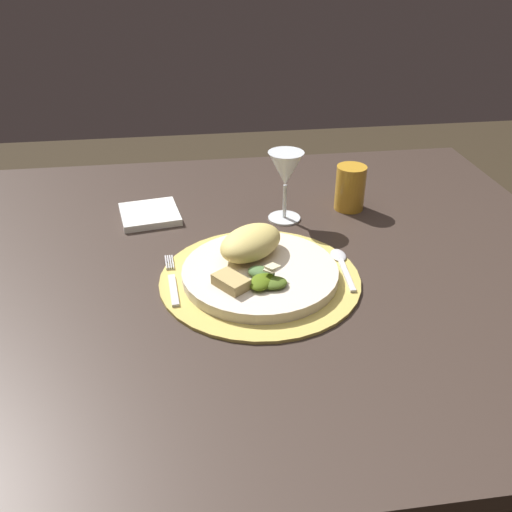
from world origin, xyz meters
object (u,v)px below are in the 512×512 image
fork (172,282)px  amber_tumbler (350,188)px  wine_glass (286,172)px  dinner_plate (260,273)px  dining_table (218,310)px  napkin (150,214)px  spoon (341,262)px

fork → amber_tumbler: (0.39, 0.26, 0.04)m
wine_glass → dinner_plate: bearing=-110.5°
dining_table → wine_glass: (0.16, 0.16, 0.21)m
dining_table → napkin: napkin is taller
dinner_plate → wine_glass: bearing=69.5°
spoon → wine_glass: size_ratio=0.96×
dining_table → spoon: size_ratio=9.87×
dinner_plate → spoon: 0.16m
napkin → fork: bearing=-80.7°
napkin → wine_glass: wine_glass is taller
fork → amber_tumbler: amber_tumbler is taller
fork → napkin: (-0.04, 0.27, -0.00)m
dining_table → fork: 0.15m
dinner_plate → napkin: dinner_plate is taller
spoon → wine_glass: 0.23m
spoon → amber_tumbler: (0.08, 0.23, 0.04)m
spoon → wine_glass: wine_glass is taller
fork → wine_glass: wine_glass is taller
spoon → dining_table: bearing=169.8°
dining_table → spoon: spoon is taller
wine_glass → amber_tumbler: (0.15, 0.03, -0.06)m
dinner_plate → spoon: (0.15, 0.03, -0.01)m
napkin → spoon: bearing=-35.3°
napkin → amber_tumbler: (0.43, -0.02, 0.04)m
dinner_plate → wine_glass: (0.09, 0.23, 0.09)m
dinner_plate → wine_glass: wine_glass is taller
dining_table → napkin: size_ratio=11.75×
fork → spoon: bearing=4.7°
dining_table → napkin: 0.27m
fork → amber_tumbler: bearing=33.6°
dining_table → wine_glass: wine_glass is taller
fork → dining_table: bearing=39.2°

